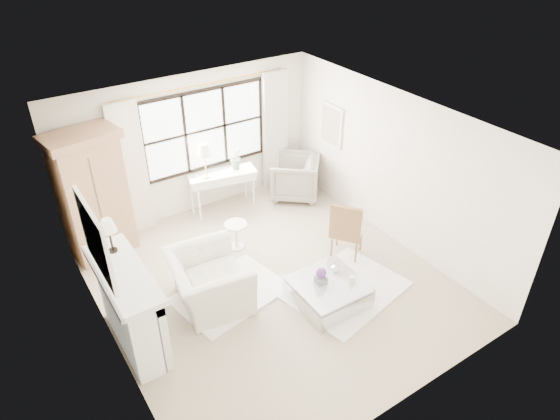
{
  "coord_description": "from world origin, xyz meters",
  "views": [
    {
      "loc": [
        -3.29,
        -5.2,
        5.32
      ],
      "look_at": [
        0.29,
        0.2,
        1.18
      ],
      "focal_mm": 32.0,
      "sensor_mm": 36.0,
      "label": 1
    }
  ],
  "objects_px": {
    "console_table": "(223,190)",
    "coffee_table": "(328,293)",
    "club_armchair": "(209,281)",
    "armoire": "(93,195)"
  },
  "relations": [
    {
      "from": "console_table",
      "to": "coffee_table",
      "type": "bearing_deg",
      "value": -77.63
    },
    {
      "from": "console_table",
      "to": "club_armchair",
      "type": "bearing_deg",
      "value": -110.95
    },
    {
      "from": "armoire",
      "to": "coffee_table",
      "type": "relative_size",
      "value": 2.2
    },
    {
      "from": "club_armchair",
      "to": "armoire",
      "type": "bearing_deg",
      "value": 31.87
    },
    {
      "from": "club_armchair",
      "to": "coffee_table",
      "type": "relative_size",
      "value": 1.22
    },
    {
      "from": "console_table",
      "to": "coffee_table",
      "type": "relative_size",
      "value": 1.34
    },
    {
      "from": "armoire",
      "to": "console_table",
      "type": "bearing_deg",
      "value": -7.5
    },
    {
      "from": "console_table",
      "to": "coffee_table",
      "type": "height_order",
      "value": "console_table"
    },
    {
      "from": "armoire",
      "to": "club_armchair",
      "type": "relative_size",
      "value": 1.8
    },
    {
      "from": "club_armchair",
      "to": "coffee_table",
      "type": "xyz_separation_m",
      "value": [
        1.49,
        -1.0,
        -0.22
      ]
    }
  ]
}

